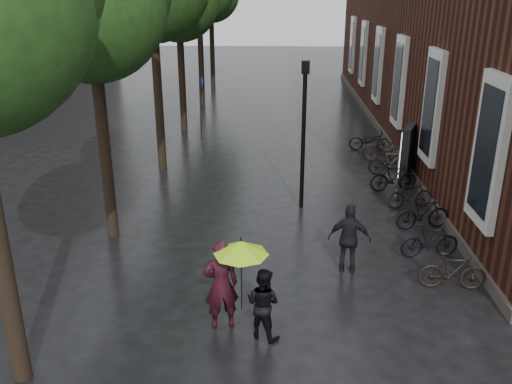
{
  "coord_description": "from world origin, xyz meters",
  "views": [
    {
      "loc": [
        0.5,
        -6.75,
        6.56
      ],
      "look_at": [
        -0.01,
        5.98,
        1.74
      ],
      "focal_mm": 38.0,
      "sensor_mm": 36.0,
      "label": 1
    }
  ],
  "objects_px": {
    "person_black": "(263,303)",
    "person_burgundy": "(221,285)",
    "ad_lightbox": "(407,153)",
    "lamp_post": "(304,122)",
    "pedestrian_walking": "(349,239)",
    "parked_bicycles": "(398,180)"
  },
  "relations": [
    {
      "from": "lamp_post",
      "to": "ad_lightbox",
      "type": "bearing_deg",
      "value": 35.93
    },
    {
      "from": "person_burgundy",
      "to": "pedestrian_walking",
      "type": "xyz_separation_m",
      "value": [
        2.86,
        2.43,
        -0.09
      ]
    },
    {
      "from": "parked_bicycles",
      "to": "pedestrian_walking",
      "type": "bearing_deg",
      "value": -112.87
    },
    {
      "from": "person_burgundy",
      "to": "person_black",
      "type": "bearing_deg",
      "value": 144.48
    },
    {
      "from": "pedestrian_walking",
      "to": "parked_bicycles",
      "type": "relative_size",
      "value": 0.15
    },
    {
      "from": "ad_lightbox",
      "to": "person_burgundy",
      "type": "bearing_deg",
      "value": -100.06
    },
    {
      "from": "person_black",
      "to": "pedestrian_walking",
      "type": "height_order",
      "value": "pedestrian_walking"
    },
    {
      "from": "person_burgundy",
      "to": "lamp_post",
      "type": "bearing_deg",
      "value": -121.71
    },
    {
      "from": "ad_lightbox",
      "to": "person_black",
      "type": "bearing_deg",
      "value": -95.37
    },
    {
      "from": "person_black",
      "to": "person_burgundy",
      "type": "bearing_deg",
      "value": 8.26
    },
    {
      "from": "pedestrian_walking",
      "to": "ad_lightbox",
      "type": "bearing_deg",
      "value": -102.36
    },
    {
      "from": "person_black",
      "to": "ad_lightbox",
      "type": "relative_size",
      "value": 0.75
    },
    {
      "from": "person_black",
      "to": "lamp_post",
      "type": "relative_size",
      "value": 0.33
    },
    {
      "from": "ad_lightbox",
      "to": "lamp_post",
      "type": "xyz_separation_m",
      "value": [
        -3.86,
        -2.8,
        1.78
      ]
    },
    {
      "from": "ad_lightbox",
      "to": "lamp_post",
      "type": "height_order",
      "value": "lamp_post"
    },
    {
      "from": "person_burgundy",
      "to": "ad_lightbox",
      "type": "xyz_separation_m",
      "value": [
        5.74,
        9.35,
        0.04
      ]
    },
    {
      "from": "person_burgundy",
      "to": "pedestrian_walking",
      "type": "bearing_deg",
      "value": -155.42
    },
    {
      "from": "person_black",
      "to": "parked_bicycles",
      "type": "height_order",
      "value": "person_black"
    },
    {
      "from": "parked_bicycles",
      "to": "person_black",
      "type": "bearing_deg",
      "value": -117.73
    },
    {
      "from": "parked_bicycles",
      "to": "ad_lightbox",
      "type": "height_order",
      "value": "ad_lightbox"
    },
    {
      "from": "ad_lightbox",
      "to": "lamp_post",
      "type": "relative_size",
      "value": 0.44
    },
    {
      "from": "person_black",
      "to": "parked_bicycles",
      "type": "xyz_separation_m",
      "value": [
        4.35,
        8.26,
        -0.27
      ]
    }
  ]
}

